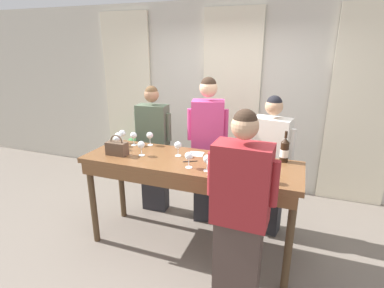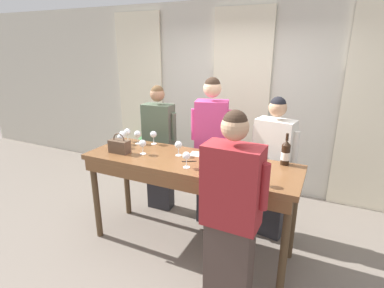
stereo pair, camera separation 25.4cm
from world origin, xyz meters
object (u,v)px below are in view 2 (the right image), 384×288
Objects in this scene: tasting_bar at (188,171)px; wine_glass_back_left at (220,153)px; wine_glass_by_handbag at (138,134)px; guest_olive_jacket at (159,148)px; wine_glass_center_left at (186,156)px; wine_glass_front_mid at (127,132)px; guest_cream_sweater at (272,168)px; wine_glass_front_left at (178,145)px; wine_glass_front_right at (143,144)px; host_pouring at (231,217)px; wine_glass_back_mid at (262,172)px; wine_glass_by_bottle at (121,138)px; wine_glass_center_mid at (204,160)px; guest_pink_top at (211,151)px; wine_glass_near_host at (153,135)px; potted_plant at (145,152)px; wine_glass_back_right at (123,135)px; handbag at (119,146)px; wine_bottle at (286,153)px.

tasting_bar is 0.41m from wine_glass_back_left.
guest_olive_jacket is at bearing 82.69° from wine_glass_by_handbag.
wine_glass_back_left is 1.24m from guest_olive_jacket.
tasting_bar is 0.30m from wine_glass_center_left.
guest_cream_sweater reaches higher than wine_glass_front_mid.
wine_glass_front_right is (-0.37, -0.12, 0.00)m from wine_glass_front_left.
wine_glass_by_handbag is 0.09× the size of host_pouring.
wine_glass_back_mid and wine_glass_by_bottle have the same top height.
wine_glass_front_left is 0.35m from wine_glass_center_left.
wine_glass_by_bottle is at bearing 167.95° from wine_glass_center_mid.
guest_pink_top reaches higher than wine_glass_center_mid.
tasting_bar is 0.73m from wine_glass_near_host.
wine_glass_front_left is at bearing -13.87° from wine_glass_by_handbag.
wine_glass_center_left is 0.77m from host_pouring.
potted_plant is at bearing 133.92° from guest_olive_jacket.
wine_glass_by_bottle is at bearing 176.21° from tasting_bar.
host_pouring is (1.26, -0.90, -0.27)m from wine_glass_near_host.
wine_glass_center_mid is 0.09× the size of host_pouring.
wine_glass_center_left and wine_glass_back_mid have the same top height.
wine_glass_front_mid and wine_glass_back_right have the same top height.
wine_glass_center_left is 0.19m from wine_glass_center_mid.
guest_cream_sweater is at bearing 25.90° from handbag.
guest_cream_sweater is at bearing -20.39° from potted_plant.
wine_glass_center_left is 1.00× the size of wine_glass_near_host.
wine_glass_by_bottle is 0.67m from guest_olive_jacket.
wine_glass_front_left is 0.48m from wine_glass_back_left.
handbag reaches higher than wine_glass_front_right.
guest_pink_top is at bearing 33.32° from wine_glass_by_bottle.
wine_glass_back_right is at bearing 118.02° from wine_glass_by_bottle.
wine_glass_by_bottle is at bearing -104.60° from guest_olive_jacket.
wine_glass_front_mid is (-0.96, 0.28, 0.24)m from tasting_bar.
wine_glass_center_mid is at bearing -30.15° from wine_glass_near_host.
potted_plant is at bearing 121.78° from wine_glass_by_handbag.
wine_glass_back_left is 1.00× the size of wine_glass_near_host.
wine_glass_center_left is (0.07, -0.17, 0.24)m from tasting_bar.
wine_bottle is 1.86m from wine_glass_back_right.
wine_glass_back_right is (-0.95, 0.17, 0.24)m from tasting_bar.
wine_glass_front_left is at bearing 160.65° from wine_glass_back_mid.
handbag is at bearing -112.94° from wine_glass_near_host.
wine_glass_back_right is (-1.75, 0.41, 0.00)m from wine_glass_back_mid.
guest_cream_sweater is (0.75, -0.00, -0.10)m from guest_pink_top.
wine_glass_back_left and wine_glass_by_handbag have the same top height.
guest_pink_top reaches higher than wine_glass_front_left.
wine_bottle is at bearing -0.13° from wine_glass_near_host.
wine_glass_front_right is at bearing -47.11° from wine_glass_by_handbag.
wine_glass_by_handbag is 1.69m from host_pouring.
wine_glass_front_left is 0.50m from wine_glass_near_host.
guest_cream_sweater is (0.68, 0.81, -0.31)m from wine_glass_center_left.
handbag is 1.41× the size of wine_glass_back_mid.
potted_plant is (-1.82, 1.69, -0.75)m from wine_glass_center_mid.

